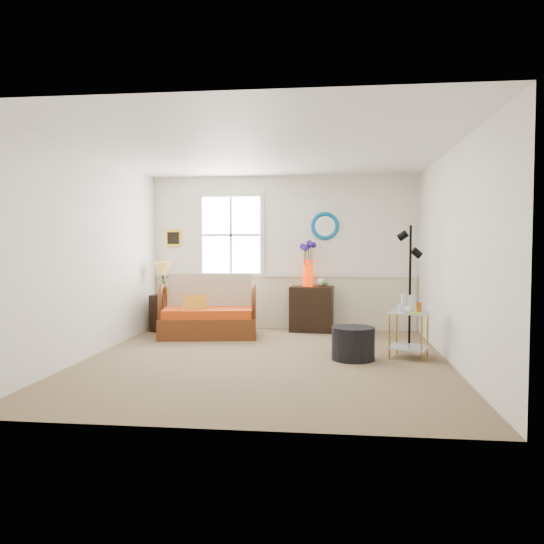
# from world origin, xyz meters

# --- Properties ---
(floor) EXTENTS (4.50, 5.00, 0.01)m
(floor) POSITION_xyz_m (0.00, 0.00, 0.00)
(floor) COLOR #826B51
(floor) RESTS_ON ground
(ceiling) EXTENTS (4.50, 5.00, 0.01)m
(ceiling) POSITION_xyz_m (0.00, 0.00, 2.60)
(ceiling) COLOR white
(ceiling) RESTS_ON walls
(walls) EXTENTS (4.51, 5.01, 2.60)m
(walls) POSITION_xyz_m (0.00, 0.00, 1.30)
(walls) COLOR silver
(walls) RESTS_ON floor
(wainscot) EXTENTS (4.46, 0.02, 0.90)m
(wainscot) POSITION_xyz_m (0.00, 2.48, 0.45)
(wainscot) COLOR beige
(wainscot) RESTS_ON walls
(chair_rail) EXTENTS (4.46, 0.04, 0.06)m
(chair_rail) POSITION_xyz_m (0.00, 2.47, 0.92)
(chair_rail) COLOR silver
(chair_rail) RESTS_ON walls
(window) EXTENTS (1.14, 0.06, 1.44)m
(window) POSITION_xyz_m (-0.90, 2.47, 1.60)
(window) COLOR white
(window) RESTS_ON walls
(picture) EXTENTS (0.28, 0.03, 0.28)m
(picture) POSITION_xyz_m (-1.92, 2.48, 1.55)
(picture) COLOR gold
(picture) RESTS_ON walls
(mirror) EXTENTS (0.47, 0.07, 0.47)m
(mirror) POSITION_xyz_m (0.70, 2.48, 1.75)
(mirror) COLOR #0072A2
(mirror) RESTS_ON walls
(loveseat) EXTENTS (1.58, 1.05, 0.96)m
(loveseat) POSITION_xyz_m (-1.09, 1.56, 0.48)
(loveseat) COLOR #55280A
(loveseat) RESTS_ON floor
(throw_pillow) EXTENTS (0.36, 0.21, 0.35)m
(throw_pillow) POSITION_xyz_m (-1.26, 1.42, 0.49)
(throw_pillow) COLOR #CB6A06
(throw_pillow) RESTS_ON loveseat
(lamp_stand) EXTENTS (0.44, 0.44, 0.61)m
(lamp_stand) POSITION_xyz_m (-1.95, 1.98, 0.30)
(lamp_stand) COLOR black
(lamp_stand) RESTS_ON floor
(table_lamp) EXTENTS (0.37, 0.37, 0.54)m
(table_lamp) POSITION_xyz_m (-1.96, 2.01, 0.88)
(table_lamp) COLOR #B98E32
(table_lamp) RESTS_ON lamp_stand
(potted_plant) EXTENTS (0.43, 0.44, 0.26)m
(potted_plant) POSITION_xyz_m (-1.83, 1.91, 0.74)
(potted_plant) COLOR #3F7030
(potted_plant) RESTS_ON lamp_stand
(cabinet) EXTENTS (0.73, 0.50, 0.75)m
(cabinet) POSITION_xyz_m (0.49, 2.26, 0.37)
(cabinet) COLOR black
(cabinet) RESTS_ON floor
(flower_vase) EXTENTS (0.27, 0.27, 0.74)m
(flower_vase) POSITION_xyz_m (0.43, 2.29, 1.11)
(flower_vase) COLOR #EC2900
(flower_vase) RESTS_ON cabinet
(side_table) EXTENTS (0.60, 0.60, 0.59)m
(side_table) POSITION_xyz_m (1.80, 0.35, 0.30)
(side_table) COLOR #A67C22
(side_table) RESTS_ON floor
(tabletop_items) EXTENTS (0.42, 0.42, 0.22)m
(tabletop_items) POSITION_xyz_m (1.83, 0.32, 0.70)
(tabletop_items) COLOR silver
(tabletop_items) RESTS_ON side_table
(floor_lamp) EXTENTS (0.31, 0.31, 1.70)m
(floor_lamp) POSITION_xyz_m (1.90, 0.97, 0.85)
(floor_lamp) COLOR black
(floor_lamp) RESTS_ON floor
(ottoman) EXTENTS (0.60, 0.60, 0.41)m
(ottoman) POSITION_xyz_m (1.09, 0.15, 0.21)
(ottoman) COLOR black
(ottoman) RESTS_ON floor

